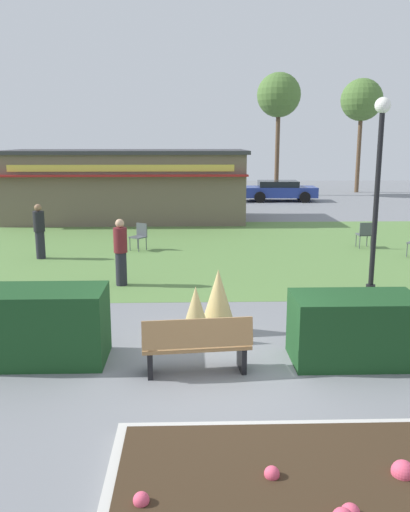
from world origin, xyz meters
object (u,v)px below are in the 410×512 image
at_px(parked_car_center_slot, 199,190).
at_px(tree_left_bg, 362,101).
at_px(cafe_chair_west, 140,234).
at_px(cafe_chair_center, 365,233).
at_px(park_bench, 197,345).
at_px(trash_bin, 27,336).
at_px(parked_car_west_slot, 105,191).
at_px(parked_car_east_slot, 280,190).
at_px(lamppost_mid, 378,174).
at_px(food_kiosk, 127,185).
at_px(tree_right_bg, 279,96).
at_px(person_strolling, 39,231).
at_px(person_standing, 121,252).

relative_size(parked_car_center_slot, tree_left_bg, 0.57).
relative_size(cafe_chair_west, cafe_chair_center, 1.00).
bearing_deg(park_bench, trash_bin, 167.21).
bearing_deg(parked_car_west_slot, parked_car_center_slot, 0.02).
relative_size(trash_bin, parked_car_center_slot, 0.20).
height_order(cafe_chair_west, parked_car_east_slot, parked_car_east_slot).
bearing_deg(trash_bin, parked_car_west_slot, 95.46).
bearing_deg(cafe_chair_west, parked_car_east_slot, 63.80).
xyz_separation_m(trash_bin, cafe_chair_west, (1.06, 9.10, 0.11)).
bearing_deg(cafe_chair_west, lamppost_mid, -41.43).
bearing_deg(tree_left_bg, trash_bin, -116.60).
relative_size(lamppost_mid, cafe_chair_center, 5.10).
bearing_deg(trash_bin, food_kiosk, 90.27).
xyz_separation_m(tree_left_bg, tree_right_bg, (-5.89, -1.70, 0.16)).
bearing_deg(parked_car_west_slot, cafe_chair_center, -52.72).
bearing_deg(food_kiosk, cafe_chair_center, -38.19).
distance_m(food_kiosk, tree_left_bg, 19.77).
height_order(lamppost_mid, trash_bin, lamppost_mid).
relative_size(park_bench, cafe_chair_center, 1.96).
xyz_separation_m(park_bench, person_strolling, (-4.69, 8.52, 0.38)).
bearing_deg(park_bench, tree_left_bg, 68.47).
bearing_deg(park_bench, parked_car_center_slot, 88.83).
relative_size(cafe_chair_west, tree_right_bg, 0.11).
relative_size(lamppost_mid, parked_car_west_slot, 1.07).
bearing_deg(lamppost_mid, trash_bin, -151.54).
height_order(cafe_chair_center, tree_right_bg, tree_right_bg).
bearing_deg(food_kiosk, person_standing, -84.66).
relative_size(parked_car_east_slot, tree_right_bg, 0.55).
distance_m(trash_bin, food_kiosk, 16.07).
bearing_deg(parked_car_east_slot, tree_left_bg, 40.07).
distance_m(parked_car_west_slot, parked_car_center_slot, 5.53).
distance_m(park_bench, cafe_chair_center, 11.41).
height_order(cafe_chair_west, person_standing, person_standing).
height_order(lamppost_mid, tree_left_bg, tree_left_bg).
xyz_separation_m(parked_car_west_slot, parked_car_center_slot, (5.53, 0.00, 0.00)).
distance_m(park_bench, person_strolling, 9.73).
distance_m(cafe_chair_west, tree_left_bg, 24.36).
bearing_deg(parked_car_west_slot, food_kiosk, -73.76).
bearing_deg(tree_right_bg, park_bench, -101.61).
relative_size(trash_bin, tree_left_bg, 0.11).
xyz_separation_m(parked_car_center_slot, parked_car_east_slot, (4.83, -0.00, 0.00)).
bearing_deg(food_kiosk, tree_right_bg, 52.09).
xyz_separation_m(trash_bin, cafe_chair_center, (8.62, 9.18, 0.11)).
bearing_deg(park_bench, lamppost_mid, 46.38).
bearing_deg(person_strolling, tree_right_bg, -116.41).
distance_m(person_standing, tree_left_bg, 28.01).
bearing_deg(cafe_chair_west, tree_right_bg, 67.49).
bearing_deg(person_strolling, food_kiosk, -100.49).
bearing_deg(person_strolling, tree_left_bg, -125.94).
height_order(trash_bin, tree_left_bg, tree_left_bg).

